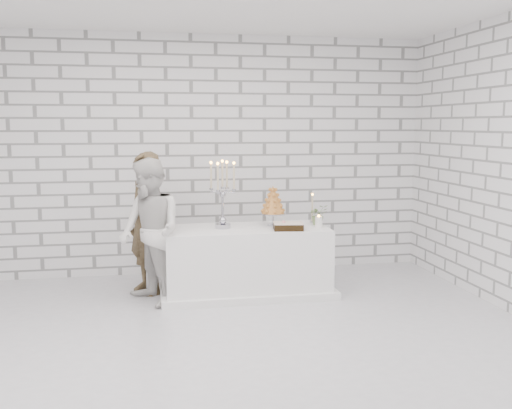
% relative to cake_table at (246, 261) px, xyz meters
% --- Properties ---
extents(ground, '(6.00, 5.00, 0.01)m').
position_rel_cake_table_xyz_m(ground, '(-0.51, -1.41, -0.38)').
color(ground, silver).
rests_on(ground, ground).
extents(wall_back, '(6.00, 0.01, 3.00)m').
position_rel_cake_table_xyz_m(wall_back, '(-0.51, 1.09, 1.12)').
color(wall_back, white).
rests_on(wall_back, ground).
extents(wall_front, '(6.00, 0.01, 3.00)m').
position_rel_cake_table_xyz_m(wall_front, '(-0.51, -3.91, 1.12)').
color(wall_front, white).
rests_on(wall_front, ground).
extents(cake_table, '(1.80, 0.80, 0.75)m').
position_rel_cake_table_xyz_m(cake_table, '(0.00, 0.00, 0.00)').
color(cake_table, white).
rests_on(cake_table, ground).
extents(groom, '(0.64, 0.69, 1.59)m').
position_rel_cake_table_xyz_m(groom, '(-1.09, 0.24, 0.42)').
color(groom, '#3C2F1E').
rests_on(groom, ground).
extents(bride, '(0.86, 0.94, 1.55)m').
position_rel_cake_table_xyz_m(bride, '(-1.06, -0.20, 0.40)').
color(bride, silver).
rests_on(bride, ground).
extents(candelabra, '(0.38, 0.38, 0.76)m').
position_rel_cake_table_xyz_m(candelabra, '(-0.26, 0.02, 0.75)').
color(candelabra, '#AAA9B4').
rests_on(candelabra, cake_table).
extents(croquembouche, '(0.33, 0.33, 0.46)m').
position_rel_cake_table_xyz_m(croquembouche, '(0.32, 0.09, 0.60)').
color(croquembouche, '#A25D1D').
rests_on(croquembouche, cake_table).
extents(chocolate_cake, '(0.34, 0.27, 0.08)m').
position_rel_cake_table_xyz_m(chocolate_cake, '(0.43, -0.21, 0.42)').
color(chocolate_cake, black).
rests_on(chocolate_cake, cake_table).
extents(pillar_candle, '(0.09, 0.09, 0.12)m').
position_rel_cake_table_xyz_m(pillar_candle, '(0.80, -0.12, 0.44)').
color(pillar_candle, white).
rests_on(pillar_candle, cake_table).
extents(extra_taper, '(0.06, 0.06, 0.32)m').
position_rel_cake_table_xyz_m(extra_taper, '(0.82, 0.21, 0.54)').
color(extra_taper, beige).
rests_on(extra_taper, cake_table).
extents(flowers, '(0.23, 0.21, 0.23)m').
position_rel_cake_table_xyz_m(flowers, '(0.84, 0.04, 0.49)').
color(flowers, '#4A7642').
rests_on(flowers, cake_table).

